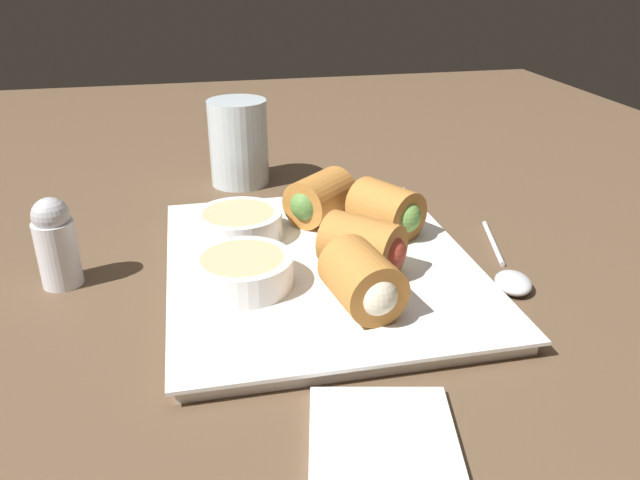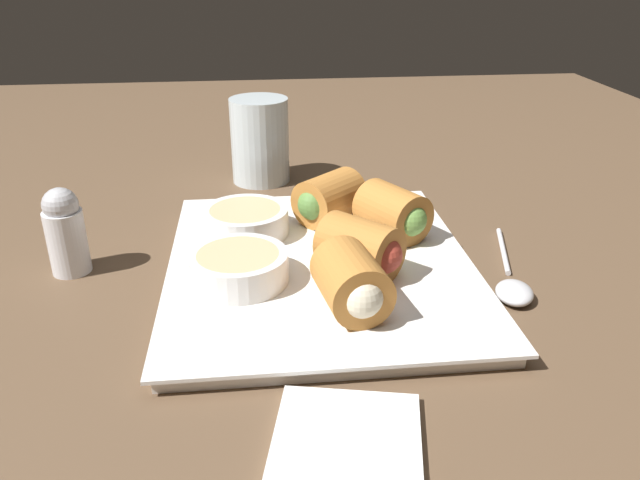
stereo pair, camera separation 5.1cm
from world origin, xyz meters
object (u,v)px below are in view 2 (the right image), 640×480
object	(u,v)px
dipping_bowl_near	(238,266)
drinking_glass	(260,140)
serving_plate	(320,267)
spoon	(513,287)
napkin	(346,451)
dipping_bowl_far	(246,220)
salt_shaker	(65,231)

from	to	relation	value
dipping_bowl_near	drinking_glass	size ratio (longest dim) A/B	0.80
serving_plate	spoon	world-z (taller)	serving_plate
serving_plate	napkin	xyz separation A→B (cm)	(-21.99, 0.90, -0.46)
serving_plate	drinking_glass	world-z (taller)	drinking_glass
dipping_bowl_near	napkin	xyz separation A→B (cm)	(-18.84, -6.21, -2.59)
dipping_bowl_near	spoon	size ratio (longest dim) A/B	0.53
dipping_bowl_far	salt_shaker	xyz separation A→B (cm)	(-3.23, 15.78, 1.10)
dipping_bowl_far	dipping_bowl_near	bearing A→B (deg)	176.47
serving_plate	dipping_bowl_near	xyz separation A→B (cm)	(-3.15, 7.11, 2.13)
spoon	napkin	world-z (taller)	spoon
serving_plate	dipping_bowl_far	distance (cm)	9.34
serving_plate	dipping_bowl_far	size ratio (longest dim) A/B	3.83
dipping_bowl_far	drinking_glass	distance (cm)	19.47
spoon	napkin	bearing A→B (deg)	135.12
serving_plate	spoon	xyz separation A→B (cm)	(-5.14, -15.88, -0.12)
napkin	salt_shaker	size ratio (longest dim) A/B	1.48
napkin	salt_shaker	world-z (taller)	salt_shaker
spoon	dipping_bowl_near	bearing A→B (deg)	85.05
napkin	serving_plate	bearing A→B (deg)	-2.34
drinking_glass	napkin	bearing A→B (deg)	-175.52
drinking_glass	spoon	bearing A→B (deg)	-146.27
dipping_bowl_far	spoon	bearing A→B (deg)	-117.11
napkin	salt_shaker	bearing A→B (deg)	40.47
drinking_glass	dipping_bowl_near	bearing A→B (deg)	175.07
dipping_bowl_far	spoon	xyz separation A→B (cm)	(-11.47, -22.40, -2.24)
serving_plate	drinking_glass	bearing A→B (deg)	10.25
drinking_glass	salt_shaker	size ratio (longest dim) A/B	1.29
spoon	salt_shaker	xyz separation A→B (cm)	(8.24, 38.19, 3.35)
dipping_bowl_far	drinking_glass	size ratio (longest dim) A/B	0.80
salt_shaker	spoon	bearing A→B (deg)	-102.18
dipping_bowl_far	drinking_glass	bearing A→B (deg)	-5.62
spoon	drinking_glass	world-z (taller)	drinking_glass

